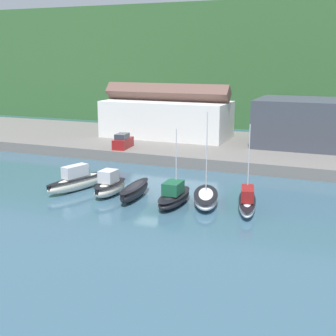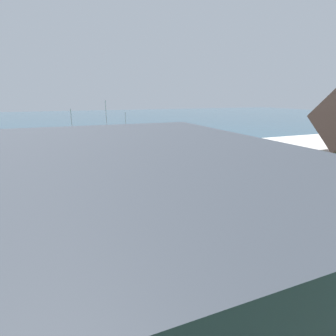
{
  "view_description": "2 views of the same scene",
  "coord_description": "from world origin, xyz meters",
  "px_view_note": "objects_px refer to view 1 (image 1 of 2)",
  "views": [
    {
      "loc": [
        19.51,
        -42.24,
        14.49
      ],
      "look_at": [
        -0.33,
        6.22,
        1.87
      ],
      "focal_mm": 50.0,
      "sensor_mm": 36.0,
      "label": 1
    },
    {
      "loc": [
        11.12,
        34.93,
        9.62
      ],
      "look_at": [
        0.57,
        8.48,
        1.8
      ],
      "focal_mm": 28.0,
      "sensor_mm": 36.0,
      "label": 2
    }
  ],
  "objects_px": {
    "moored_boat_0": "(78,181)",
    "moored_boat_2": "(135,191)",
    "moored_boat_4": "(206,198)",
    "parked_car_0": "(123,142)",
    "moored_boat_3": "(174,196)",
    "moored_boat_5": "(247,201)",
    "moored_boat_1": "(110,186)"
  },
  "relations": [
    {
      "from": "moored_boat_0",
      "to": "moored_boat_2",
      "type": "height_order",
      "value": "moored_boat_0"
    },
    {
      "from": "moored_boat_0",
      "to": "moored_boat_1",
      "type": "distance_m",
      "value": 4.29
    },
    {
      "from": "moored_boat_1",
      "to": "moored_boat_5",
      "type": "bearing_deg",
      "value": 5.78
    },
    {
      "from": "moored_boat_1",
      "to": "parked_car_0",
      "type": "relative_size",
      "value": 1.25
    },
    {
      "from": "moored_boat_0",
      "to": "moored_boat_5",
      "type": "xyz_separation_m",
      "value": [
        18.81,
        0.46,
        -0.24
      ]
    },
    {
      "from": "moored_boat_2",
      "to": "moored_boat_4",
      "type": "bearing_deg",
      "value": 1.57
    },
    {
      "from": "moored_boat_0",
      "to": "moored_boat_3",
      "type": "bearing_deg",
      "value": 11.85
    },
    {
      "from": "moored_boat_1",
      "to": "parked_car_0",
      "type": "distance_m",
      "value": 18.59
    },
    {
      "from": "parked_car_0",
      "to": "moored_boat_1",
      "type": "bearing_deg",
      "value": -73.27
    },
    {
      "from": "moored_boat_2",
      "to": "parked_car_0",
      "type": "distance_m",
      "value": 19.91
    },
    {
      "from": "moored_boat_0",
      "to": "moored_boat_2",
      "type": "distance_m",
      "value": 7.2
    },
    {
      "from": "moored_boat_2",
      "to": "moored_boat_5",
      "type": "height_order",
      "value": "moored_boat_5"
    },
    {
      "from": "moored_boat_0",
      "to": "moored_boat_2",
      "type": "xyz_separation_m",
      "value": [
        7.18,
        -0.46,
        -0.23
      ]
    },
    {
      "from": "moored_boat_4",
      "to": "moored_boat_2",
      "type": "bearing_deg",
      "value": 169.55
    },
    {
      "from": "moored_boat_1",
      "to": "moored_boat_4",
      "type": "xyz_separation_m",
      "value": [
        10.38,
        0.89,
        -0.36
      ]
    },
    {
      "from": "moored_boat_3",
      "to": "moored_boat_5",
      "type": "relative_size",
      "value": 0.91
    },
    {
      "from": "moored_boat_1",
      "to": "moored_boat_3",
      "type": "relative_size",
      "value": 0.73
    },
    {
      "from": "moored_boat_1",
      "to": "moored_boat_2",
      "type": "bearing_deg",
      "value": 2.74
    },
    {
      "from": "moored_boat_2",
      "to": "moored_boat_3",
      "type": "height_order",
      "value": "moored_boat_3"
    },
    {
      "from": "moored_boat_1",
      "to": "moored_boat_0",
      "type": "bearing_deg",
      "value": 175.45
    },
    {
      "from": "moored_boat_4",
      "to": "moored_boat_5",
      "type": "bearing_deg",
      "value": -16.18
    },
    {
      "from": "moored_boat_0",
      "to": "moored_boat_3",
      "type": "distance_m",
      "value": 11.81
    },
    {
      "from": "moored_boat_2",
      "to": "parked_car_0",
      "type": "xyz_separation_m",
      "value": [
        -10.24,
        17.0,
        1.59
      ]
    },
    {
      "from": "moored_boat_0",
      "to": "moored_boat_4",
      "type": "xyz_separation_m",
      "value": [
        14.65,
        0.4,
        -0.37
      ]
    },
    {
      "from": "moored_boat_4",
      "to": "parked_car_0",
      "type": "relative_size",
      "value": 2.1
    },
    {
      "from": "moored_boat_4",
      "to": "parked_car_0",
      "type": "distance_m",
      "value": 24.02
    },
    {
      "from": "moored_boat_0",
      "to": "moored_boat_2",
      "type": "bearing_deg",
      "value": 12.71
    },
    {
      "from": "moored_boat_3",
      "to": "moored_boat_5",
      "type": "height_order",
      "value": "moored_boat_5"
    },
    {
      "from": "moored_boat_1",
      "to": "moored_boat_3",
      "type": "distance_m",
      "value": 7.52
    },
    {
      "from": "moored_boat_2",
      "to": "moored_boat_5",
      "type": "relative_size",
      "value": 0.87
    },
    {
      "from": "moored_boat_4",
      "to": "moored_boat_5",
      "type": "distance_m",
      "value": 4.16
    },
    {
      "from": "moored_boat_0",
      "to": "moored_boat_1",
      "type": "height_order",
      "value": "moored_boat_0"
    }
  ]
}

